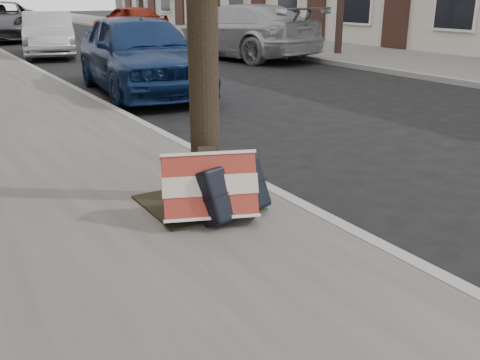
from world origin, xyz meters
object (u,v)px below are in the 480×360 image
suitcase_red (209,187)px  car_near_mid (49,34)px  suitcase_navy (233,189)px  car_near_front (140,53)px

suitcase_red → car_near_mid: 13.97m
suitcase_red → suitcase_navy: size_ratio=1.19×
suitcase_red → car_near_mid: size_ratio=0.18×
suitcase_red → car_near_mid: (2.02, 13.82, 0.26)m
suitcase_navy → car_near_mid: car_near_mid is taller
car_near_front → car_near_mid: car_near_front is taller
car_near_front → car_near_mid: size_ratio=1.11×
car_near_mid → suitcase_navy: bearing=-84.7°
car_near_front → car_near_mid: (0.06, 7.53, -0.10)m
car_near_front → suitcase_red: bearing=-100.6°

